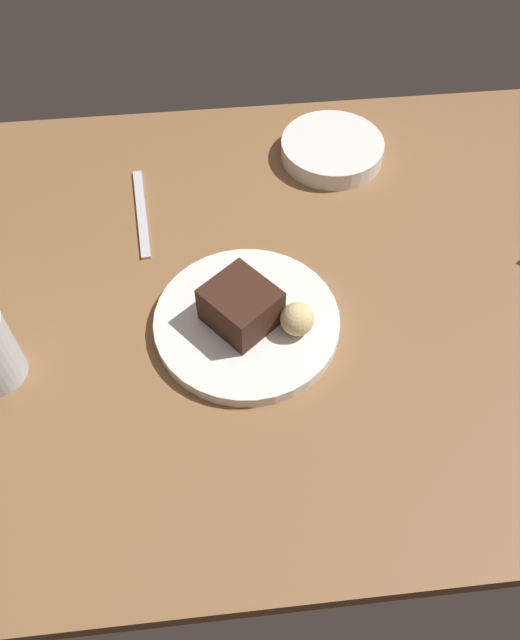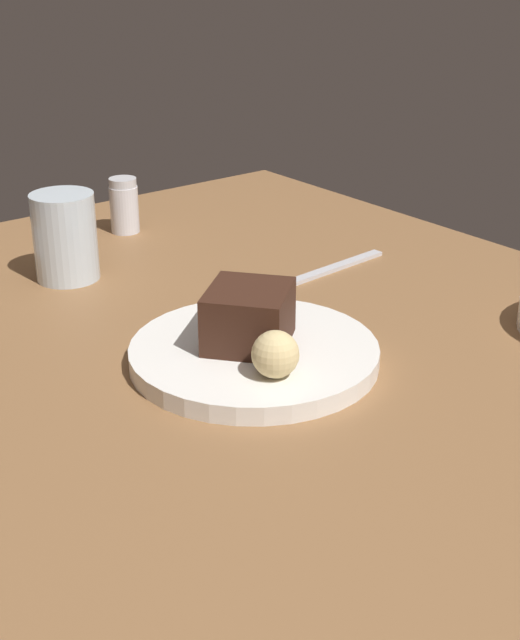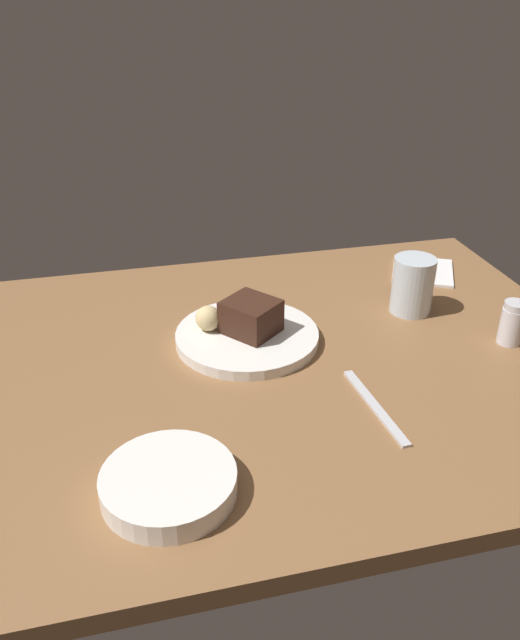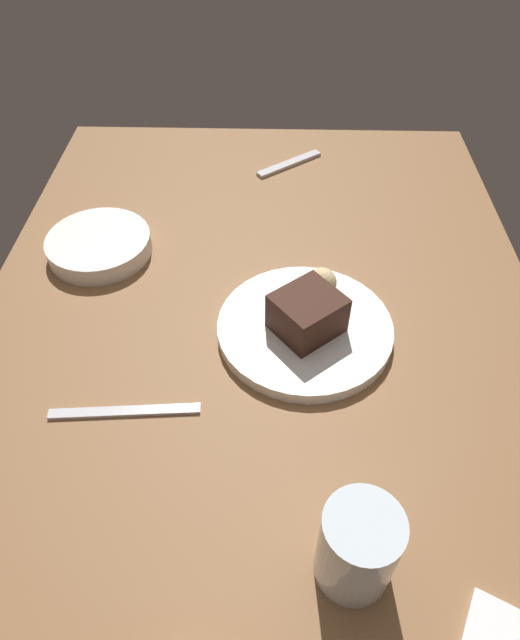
{
  "view_description": "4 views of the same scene",
  "coord_description": "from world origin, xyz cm",
  "px_view_note": "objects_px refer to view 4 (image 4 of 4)",
  "views": [
    {
      "loc": [
        4.23,
        56.07,
        72.9
      ],
      "look_at": [
        -0.85,
        8.06,
        6.49
      ],
      "focal_mm": 35.68,
      "sensor_mm": 36.0,
      "label": 1
    },
    {
      "loc": [
        -61.11,
        54.36,
        42.58
      ],
      "look_at": [
        -0.39,
        6.57,
        8.08
      ],
      "focal_mm": 49.32,
      "sensor_mm": 36.0,
      "label": 2
    },
    {
      "loc": [
        -19.19,
        -85.42,
        59.6
      ],
      "look_at": [
        3.4,
        7.81,
        6.16
      ],
      "focal_mm": 35.31,
      "sensor_mm": 36.0,
      "label": 3
    },
    {
      "loc": [
        54.15,
        1.51,
        61.19
      ],
      "look_at": [
        3.43,
        0.13,
        8.34
      ],
      "focal_mm": 30.93,
      "sensor_mm": 36.0,
      "label": 4
    }
  ],
  "objects_px": {
    "side_bowl": "(99,245)",
    "bread_roll": "(321,283)",
    "dessert_spoon": "(289,164)",
    "water_glass": "(358,547)",
    "chocolate_cake_slice": "(307,313)",
    "butter_knife": "(125,411)",
    "dessert_plate": "(305,329)"
  },
  "relations": [
    {
      "from": "chocolate_cake_slice",
      "to": "dessert_spoon",
      "type": "distance_m",
      "value": 0.47
    },
    {
      "from": "dessert_plate",
      "to": "dessert_spoon",
      "type": "bearing_deg",
      "value": -177.84
    },
    {
      "from": "dessert_spoon",
      "to": "butter_knife",
      "type": "height_order",
      "value": "dessert_spoon"
    },
    {
      "from": "bread_roll",
      "to": "dessert_spoon",
      "type": "relative_size",
      "value": 0.3
    },
    {
      "from": "dessert_plate",
      "to": "side_bowl",
      "type": "height_order",
      "value": "side_bowl"
    },
    {
      "from": "chocolate_cake_slice",
      "to": "side_bowl",
      "type": "height_order",
      "value": "chocolate_cake_slice"
    },
    {
      "from": "dessert_plate",
      "to": "dessert_spoon",
      "type": "height_order",
      "value": "dessert_plate"
    },
    {
      "from": "dessert_plate",
      "to": "butter_knife",
      "type": "bearing_deg",
      "value": -58.31
    },
    {
      "from": "bread_roll",
      "to": "water_glass",
      "type": "height_order",
      "value": "water_glass"
    },
    {
      "from": "chocolate_cake_slice",
      "to": "dessert_spoon",
      "type": "height_order",
      "value": "chocolate_cake_slice"
    },
    {
      "from": "water_glass",
      "to": "butter_knife",
      "type": "distance_m",
      "value": 0.33
    },
    {
      "from": "chocolate_cake_slice",
      "to": "dessert_spoon",
      "type": "bearing_deg",
      "value": -177.76
    },
    {
      "from": "bread_roll",
      "to": "side_bowl",
      "type": "xyz_separation_m",
      "value": [
        -0.11,
        -0.36,
        -0.03
      ]
    },
    {
      "from": "side_bowl",
      "to": "dessert_spoon",
      "type": "bearing_deg",
      "value": 132.05
    },
    {
      "from": "dessert_spoon",
      "to": "chocolate_cake_slice",
      "type": "bearing_deg",
      "value": 54.81
    },
    {
      "from": "dessert_plate",
      "to": "side_bowl",
      "type": "xyz_separation_m",
      "value": [
        -0.17,
        -0.33,
        0.01
      ]
    },
    {
      "from": "dessert_plate",
      "to": "side_bowl",
      "type": "relative_size",
      "value": 1.47
    },
    {
      "from": "dessert_plate",
      "to": "water_glass",
      "type": "height_order",
      "value": "water_glass"
    },
    {
      "from": "side_bowl",
      "to": "butter_knife",
      "type": "bearing_deg",
      "value": 17.96
    },
    {
      "from": "side_bowl",
      "to": "dessert_spoon",
      "type": "height_order",
      "value": "side_bowl"
    },
    {
      "from": "water_glass",
      "to": "butter_knife",
      "type": "relative_size",
      "value": 0.57
    },
    {
      "from": "dessert_spoon",
      "to": "dessert_plate",
      "type": "bearing_deg",
      "value": 54.73
    },
    {
      "from": "side_bowl",
      "to": "dessert_spoon",
      "type": "relative_size",
      "value": 1.13
    },
    {
      "from": "side_bowl",
      "to": "bread_roll",
      "type": "bearing_deg",
      "value": 72.92
    },
    {
      "from": "dessert_plate",
      "to": "chocolate_cake_slice",
      "type": "distance_m",
      "value": 0.04
    },
    {
      "from": "chocolate_cake_slice",
      "to": "bread_roll",
      "type": "relative_size",
      "value": 1.91
    },
    {
      "from": "bread_roll",
      "to": "side_bowl",
      "type": "distance_m",
      "value": 0.37
    },
    {
      "from": "bread_roll",
      "to": "water_glass",
      "type": "bearing_deg",
      "value": 2.04
    },
    {
      "from": "bread_roll",
      "to": "butter_knife",
      "type": "bearing_deg",
      "value": -51.13
    },
    {
      "from": "butter_knife",
      "to": "chocolate_cake_slice",
      "type": "bearing_deg",
      "value": 25.84
    },
    {
      "from": "dessert_spoon",
      "to": "water_glass",
      "type": "bearing_deg",
      "value": 56.62
    },
    {
      "from": "bread_roll",
      "to": "butter_knife",
      "type": "distance_m",
      "value": 0.33
    }
  ]
}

